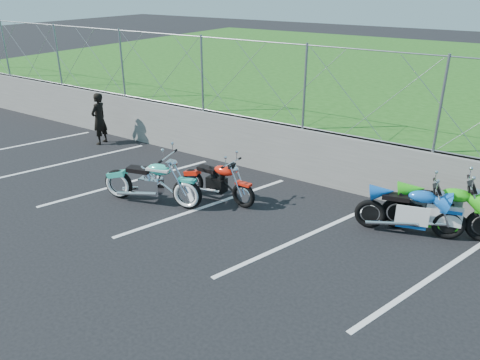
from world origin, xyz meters
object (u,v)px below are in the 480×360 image
Objects in this scene: sportbike_green at (442,212)px; sportbike_blue at (411,212)px; cruiser_turquoise at (153,184)px; person_standing at (99,119)px; naked_orange at (218,183)px.

sportbike_blue is (-0.51, -0.28, -0.03)m from sportbike_green.
sportbike_green reaches higher than sportbike_blue.
cruiser_turquoise is 4.74m from person_standing.
sportbike_green reaches higher than naked_orange.
sportbike_green is at bearing 5.19° from cruiser_turquoise.
cruiser_turquoise reaches higher than sportbike_blue.
cruiser_turquoise reaches higher than naked_orange.
cruiser_turquoise is 1.16× the size of sportbike_blue.
cruiser_turquoise is 1.51× the size of person_standing.
person_standing is (-9.81, 0.14, 0.28)m from sportbike_green.
person_standing is at bearing 167.39° from naked_orange.
cruiser_turquoise is 5.39m from sportbike_blue.
sportbike_green is at bearing 14.63° from naked_orange.
sportbike_blue is at bearing -164.75° from sportbike_green.
naked_orange is 1.29× the size of person_standing.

